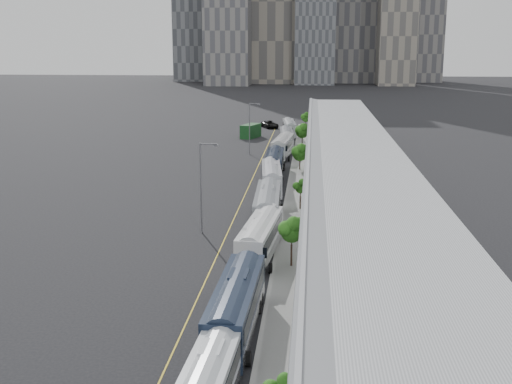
# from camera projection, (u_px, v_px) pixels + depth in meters

# --- Properties ---
(sidewalk) EXTENTS (10.00, 170.00, 0.12)m
(sidewalk) POSITION_uv_depth(u_px,v_px,m) (323.00, 206.00, 80.92)
(sidewalk) COLOR gray
(sidewalk) RESTS_ON ground
(lane_line) EXTENTS (0.12, 160.00, 0.02)m
(lane_line) POSITION_uv_depth(u_px,v_px,m) (240.00, 205.00, 81.83)
(lane_line) COLOR gold
(lane_line) RESTS_ON ground
(depot) EXTENTS (12.45, 160.40, 7.20)m
(depot) POSITION_uv_depth(u_px,v_px,m) (356.00, 180.00, 79.81)
(depot) COLOR gray
(depot) RESTS_ON ground
(bus_1) EXTENTS (3.04, 13.49, 3.93)m
(bus_1) POSITION_uv_depth(u_px,v_px,m) (236.00, 311.00, 45.33)
(bus_1) COLOR #172033
(bus_1) RESTS_ON ground
(bus_2) EXTENTS (3.72, 13.06, 3.77)m
(bus_2) POSITION_uv_depth(u_px,v_px,m) (260.00, 241.00, 61.68)
(bus_2) COLOR silver
(bus_2) RESTS_ON ground
(bus_3) EXTENTS (3.19, 13.69, 3.98)m
(bus_3) POSITION_uv_depth(u_px,v_px,m) (268.00, 209.00, 73.28)
(bus_3) COLOR gray
(bus_3) RESTS_ON ground
(bus_4) EXTENTS (3.68, 13.08, 3.77)m
(bus_4) POSITION_uv_depth(u_px,v_px,m) (271.00, 180.00, 89.29)
(bus_4) COLOR #ACADB6
(bus_4) RESTS_ON ground
(bus_5) EXTENTS (2.86, 12.85, 3.74)m
(bus_5) POSITION_uv_depth(u_px,v_px,m) (275.00, 165.00, 100.45)
(bus_5) COLOR black
(bus_5) RESTS_ON ground
(bus_6) EXTENTS (3.70, 13.07, 3.77)m
(bus_6) POSITION_uv_depth(u_px,v_px,m) (283.00, 148.00, 116.69)
(bus_6) COLOR #B5B5B7
(bus_6) RESTS_ON ground
(bus_7) EXTENTS (3.34, 12.54, 3.63)m
(bus_7) POSITION_uv_depth(u_px,v_px,m) (286.00, 139.00, 127.65)
(bus_7) COLOR gray
(bus_7) RESTS_ON ground
(bus_8) EXTENTS (3.56, 12.34, 3.56)m
(bus_8) POSITION_uv_depth(u_px,v_px,m) (289.00, 129.00, 143.11)
(bus_8) COLOR #93969C
(bus_8) RESTS_ON ground
(tree_1) EXTENTS (2.01, 2.01, 4.68)m
(tree_1) POSITION_uv_depth(u_px,v_px,m) (292.00, 229.00, 58.33)
(tree_1) COLOR black
(tree_1) RESTS_ON ground
(tree_2) EXTENTS (1.27, 1.27, 3.53)m
(tree_2) POSITION_uv_depth(u_px,v_px,m) (300.00, 187.00, 79.00)
(tree_2) COLOR black
(tree_2) RESTS_ON ground
(tree_3) EXTENTS (2.46, 2.46, 4.32)m
(tree_3) POSITION_uv_depth(u_px,v_px,m) (300.00, 151.00, 103.94)
(tree_3) COLOR black
(tree_3) RESTS_ON ground
(tree_4) EXTENTS (2.64, 2.64, 4.47)m
(tree_4) POSITION_uv_depth(u_px,v_px,m) (302.00, 130.00, 129.74)
(tree_4) COLOR black
(tree_4) RESTS_ON ground
(tree_5) EXTENTS (1.84, 1.84, 4.14)m
(tree_5) POSITION_uv_depth(u_px,v_px,m) (306.00, 117.00, 151.62)
(tree_5) COLOR black
(tree_5) RESTS_ON ground
(street_lamp_near) EXTENTS (2.04, 0.22, 9.86)m
(street_lamp_near) POSITION_uv_depth(u_px,v_px,m) (202.00, 182.00, 68.62)
(street_lamp_near) COLOR #59595E
(street_lamp_near) RESTS_ON ground
(street_lamp_far) EXTENTS (2.04, 0.22, 9.54)m
(street_lamp_far) POSITION_uv_depth(u_px,v_px,m) (250.00, 125.00, 118.22)
(street_lamp_far) COLOR #59595E
(street_lamp_far) RESTS_ON ground
(shipping_container) EXTENTS (4.31, 6.43, 2.94)m
(shipping_container) POSITION_uv_depth(u_px,v_px,m) (251.00, 131.00, 140.58)
(shipping_container) COLOR #113A17
(shipping_container) RESTS_ON ground
(suv) EXTENTS (5.16, 6.88, 1.74)m
(suv) POSITION_uv_depth(u_px,v_px,m) (270.00, 124.00, 157.23)
(suv) COLOR black
(suv) RESTS_ON ground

